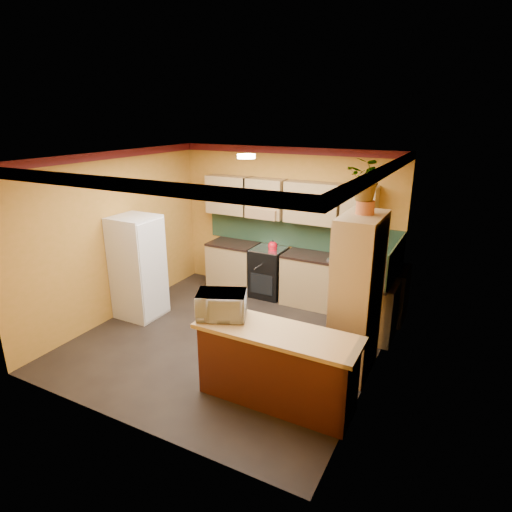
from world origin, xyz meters
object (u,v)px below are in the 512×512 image
Objects in this scene: pantry at (357,296)px; stove at (269,272)px; microwave at (222,305)px; base_cabinets_back at (300,279)px; breakfast_bar at (276,368)px; fridge at (138,267)px.

stove is at bearing 140.62° from pantry.
pantry is at bearing 15.03° from microwave.
base_cabinets_back is 2.03× the size of breakfast_bar.
stove is at bearing 48.23° from fridge.
breakfast_bar is at bearing -19.24° from fridge.
fridge reaches higher than breakfast_bar.
stove is 0.43× the size of pantry.
pantry reaches higher than base_cabinets_back.
stove is 1.59× the size of microwave.
fridge reaches higher than stove.
breakfast_bar is (-0.61, -1.09, -0.61)m from pantry.
stove is 0.54× the size of fridge.
microwave reaches higher than stove.
fridge is 0.94× the size of breakfast_bar.
stove is 0.51× the size of breakfast_bar.
microwave is at bearing -75.43° from stove.
pantry is 1.39m from breakfast_bar.
microwave is (-1.33, -1.09, 0.04)m from pantry.
breakfast_bar is 3.14× the size of microwave.
breakfast_bar is at bearing -119.28° from pantry.
breakfast_bar is at bearing -73.52° from base_cabinets_back.
pantry is (3.60, 0.04, 0.20)m from fridge.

